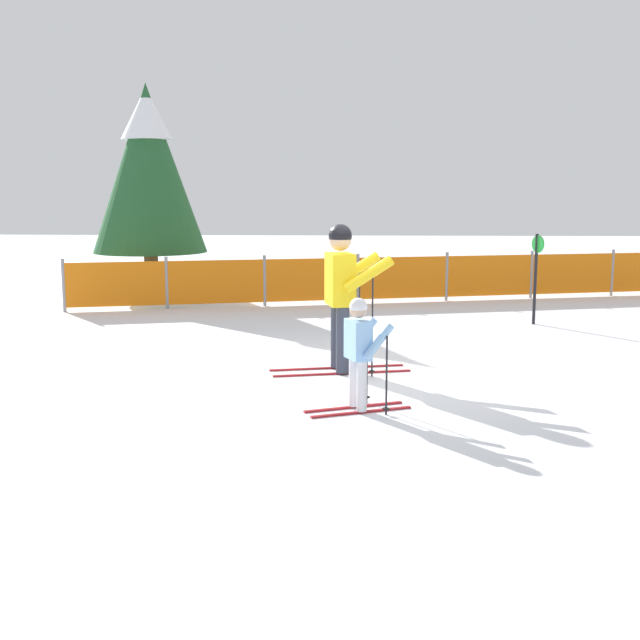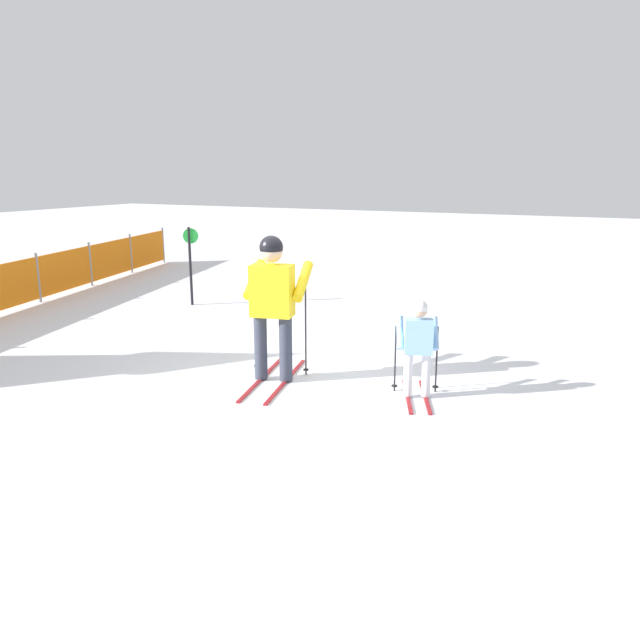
# 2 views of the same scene
# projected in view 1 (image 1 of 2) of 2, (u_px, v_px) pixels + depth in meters

# --- Properties ---
(ground_plane) EXTENTS (60.00, 60.00, 0.00)m
(ground_plane) POSITION_uv_depth(u_px,v_px,m) (364.00, 376.00, 9.32)
(ground_plane) COLOR white
(skier_adult) EXTENTS (1.69, 0.85, 1.75)m
(skier_adult) POSITION_uv_depth(u_px,v_px,m) (342.00, 284.00, 9.42)
(skier_adult) COLOR maroon
(skier_adult) RESTS_ON ground_plane
(skier_child) EXTENTS (1.06, 0.64, 1.12)m
(skier_child) POSITION_uv_depth(u_px,v_px,m) (360.00, 346.00, 7.77)
(skier_child) COLOR maroon
(skier_child) RESTS_ON ground_plane
(safety_fence) EXTENTS (12.27, 3.14, 0.95)m
(safety_fence) POSITION_uv_depth(u_px,v_px,m) (403.00, 278.00, 15.51)
(safety_fence) COLOR gray
(safety_fence) RESTS_ON ground_plane
(conifer_far) EXTENTS (2.29, 2.29, 4.25)m
(conifer_far) POSITION_uv_depth(u_px,v_px,m) (148.00, 166.00, 16.07)
(conifer_far) COLOR #4C3823
(conifer_far) RESTS_ON ground_plane
(trail_marker) EXTENTS (0.14, 0.26, 1.46)m
(trail_marker) POSITION_uv_depth(u_px,v_px,m) (536.00, 269.00, 12.83)
(trail_marker) COLOR black
(trail_marker) RESTS_ON ground_plane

